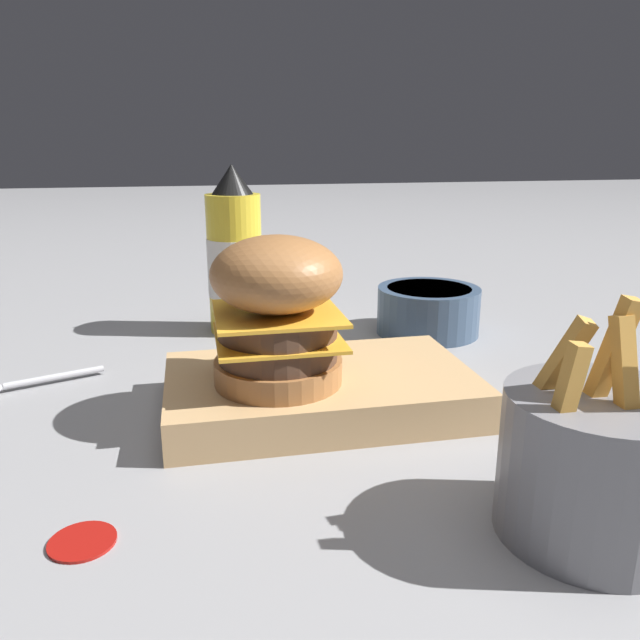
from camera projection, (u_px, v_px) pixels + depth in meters
ground_plane at (372, 421)px, 0.56m from camera, size 6.00×6.00×0.00m
serving_board at (320, 390)px, 0.58m from camera, size 0.28×0.17×0.04m
burger at (277, 310)px, 0.53m from camera, size 0.11×0.11×0.13m
ketchup_bottle at (235, 259)px, 0.79m from camera, size 0.07×0.07×0.21m
fries_basket at (595, 463)px, 0.39m from camera, size 0.12×0.12×0.16m
side_bowl at (428, 309)px, 0.80m from camera, size 0.13×0.13×0.06m
ketchup_puddle at (82, 540)px, 0.39m from camera, size 0.04×0.04×0.00m
parchment_square at (616, 418)px, 0.56m from camera, size 0.13×0.13×0.00m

